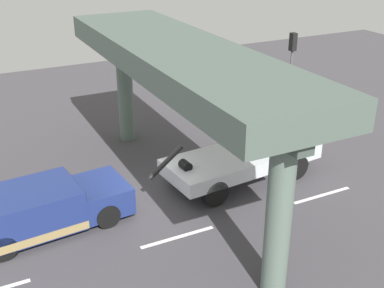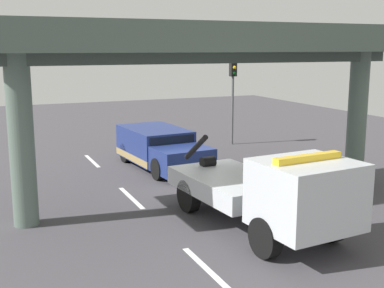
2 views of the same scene
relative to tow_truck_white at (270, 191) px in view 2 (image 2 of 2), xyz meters
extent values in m
cube|color=#423F44|center=(-4.66, -0.07, -1.25)|extent=(60.00, 40.00, 0.10)
cube|color=silver|center=(-10.66, -2.49, -1.20)|extent=(2.60, 0.16, 0.01)
cube|color=silver|center=(-4.66, -2.49, -1.20)|extent=(2.60, 0.16, 0.01)
cube|color=silver|center=(1.34, -2.49, -1.20)|extent=(2.60, 0.16, 0.01)
cube|color=silver|center=(-1.92, -0.17, -0.28)|extent=(4.03, 2.72, 0.55)
cube|color=silver|center=(1.39, 0.12, 0.27)|extent=(2.24, 2.47, 1.65)
cube|color=black|center=(2.01, 0.17, 0.64)|extent=(0.25, 2.20, 0.66)
cube|color=teal|center=(-2.03, 1.03, -0.36)|extent=(3.64, 0.33, 0.20)
cylinder|color=black|center=(-4.10, -0.36, 0.46)|extent=(1.42, 0.30, 1.07)
cylinder|color=black|center=(-3.30, -0.29, 0.12)|extent=(0.40, 0.48, 0.36)
cube|color=yellow|center=(1.39, 0.12, 1.18)|extent=(0.40, 1.93, 0.16)
cylinder|color=black|center=(1.10, 1.14, -0.70)|extent=(1.02, 0.41, 1.00)
cylinder|color=black|center=(1.28, -0.93, -0.70)|extent=(1.02, 0.41, 1.00)
cylinder|color=black|center=(-2.78, 0.80, -0.70)|extent=(1.02, 0.41, 1.00)
cylinder|color=black|center=(-2.60, -1.27, -0.70)|extent=(1.02, 0.41, 1.00)
cube|color=navy|center=(-9.01, -0.12, -0.30)|extent=(3.63, 2.49, 1.35)
cube|color=navy|center=(-6.43, 0.10, -0.50)|extent=(1.90, 2.25, 0.95)
cube|color=black|center=(-7.27, 0.03, 0.00)|extent=(0.23, 1.93, 0.59)
cube|color=#9E8451|center=(-9.01, -0.12, -0.79)|extent=(3.65, 2.51, 0.28)
cylinder|color=black|center=(-6.66, 1.04, -0.78)|extent=(0.86, 0.35, 0.84)
cylinder|color=black|center=(-6.49, -0.87, -0.78)|extent=(0.86, 0.35, 0.84)
cylinder|color=black|center=(-10.04, 0.75, -0.78)|extent=(0.86, 0.35, 0.84)
cylinder|color=black|center=(-9.87, -1.16, -0.78)|extent=(0.86, 0.35, 0.84)
cylinder|color=#596B60|center=(-3.36, 5.84, 1.22)|extent=(0.70, 0.70, 4.84)
cylinder|color=#596B60|center=(-3.36, -5.97, 1.22)|extent=(0.70, 0.70, 4.84)
cube|color=#4B5B52|center=(-3.36, -0.07, 4.07)|extent=(3.60, 13.81, 0.85)
cube|color=#3E4A43|center=(-3.36, -0.07, 3.46)|extent=(0.50, 13.41, 0.36)
cylinder|color=#515456|center=(-11.66, 5.07, 0.56)|extent=(0.12, 0.12, 3.52)
cube|color=black|center=(-11.66, 5.07, 2.77)|extent=(0.28, 0.32, 0.90)
sphere|color=#360605|center=(-11.50, 5.07, 3.07)|extent=(0.18, 0.18, 0.18)
sphere|color=gold|center=(-11.50, 5.07, 2.77)|extent=(0.18, 0.18, 0.18)
sphere|color=black|center=(-11.50, 5.07, 2.47)|extent=(0.18, 0.18, 0.18)
camera|label=1|loc=(-10.28, -14.72, 8.26)|focal=46.28mm
camera|label=2|loc=(10.94, -7.05, 3.78)|focal=46.68mm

